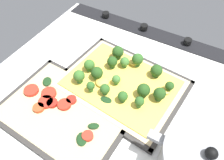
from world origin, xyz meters
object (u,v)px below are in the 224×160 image
at_px(baking_tray_front, 121,85).
at_px(baking_tray_back, 65,112).
at_px(broccoli_pizza, 122,80).
at_px(veggie_pizza_back, 63,110).

xyz_separation_m(baking_tray_front, baking_tray_back, (0.09, 0.16, 0.00)).
xyz_separation_m(broccoli_pizza, baking_tray_back, (0.09, 0.17, -0.02)).
bearing_deg(baking_tray_front, veggie_pizza_back, 59.66).
relative_size(baking_tray_back, veggie_pizza_back, 1.07).
height_order(baking_tray_front, baking_tray_back, same).
relative_size(baking_tray_front, broccoli_pizza, 1.07).
bearing_deg(broccoli_pizza, baking_tray_front, 107.65).
height_order(baking_tray_back, veggie_pizza_back, veggie_pizza_back).
xyz_separation_m(baking_tray_front, broccoli_pizza, (0.00, -0.00, 0.02)).
distance_m(baking_tray_front, veggie_pizza_back, 0.19).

